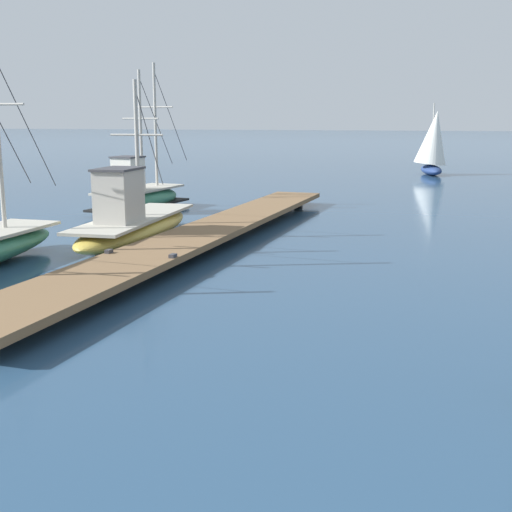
% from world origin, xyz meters
% --- Properties ---
extents(floating_dock, '(2.53, 19.86, 0.53)m').
position_xyz_m(floating_dock, '(-6.09, 17.03, 0.36)').
color(floating_dock, brown).
rests_on(floating_dock, ground).
extents(fishing_boat_0, '(2.24, 6.22, 5.54)m').
position_xyz_m(fishing_boat_0, '(-10.99, 22.73, 0.59)').
color(fishing_boat_0, '#337556').
rests_on(fishing_boat_0, ground).
extents(fishing_boat_1, '(2.19, 6.84, 4.51)m').
position_xyz_m(fishing_boat_1, '(-8.25, 16.78, 0.57)').
color(fishing_boat_1, gold).
rests_on(fishing_boat_1, ground).
extents(distant_sailboat, '(2.62, 4.03, 4.38)m').
position_xyz_m(distant_sailboat, '(-0.91, 42.95, 1.95)').
color(distant_sailboat, navy).
rests_on(distant_sailboat, ground).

